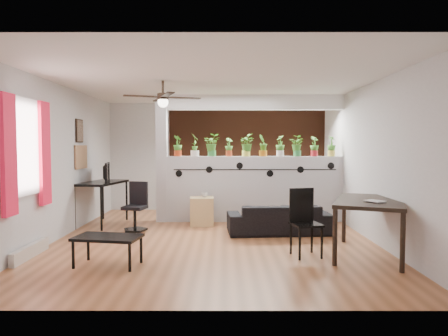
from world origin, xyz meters
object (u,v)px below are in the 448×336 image
(potted_plant_3, at_px, (229,147))
(sofa, at_px, (279,219))
(potted_plant_0, at_px, (178,145))
(dining_table, at_px, (370,206))
(potted_plant_2, at_px, (212,144))
(potted_plant_7, at_px, (297,145))
(potted_plant_1, at_px, (195,144))
(cube_shelf, at_px, (202,211))
(potted_plant_9, at_px, (331,145))
(folding_chair, at_px, (304,216))
(ceiling_fan, at_px, (163,99))
(computer_desk, at_px, (102,186))
(office_chair, at_px, (136,210))
(cup, at_px, (204,195))
(coffee_table, at_px, (108,239))
(potted_plant_8, at_px, (314,146))
(potted_plant_6, at_px, (280,145))
(potted_plant_5, at_px, (263,145))
(potted_plant_4, at_px, (246,144))

(potted_plant_3, bearing_deg, sofa, -52.30)
(potted_plant_0, height_order, dining_table, potted_plant_0)
(potted_plant_3, bearing_deg, potted_plant_2, 180.00)
(potted_plant_7, bearing_deg, potted_plant_1, 180.00)
(potted_plant_0, distance_m, cube_shelf, 1.46)
(potted_plant_9, relative_size, folding_chair, 0.44)
(ceiling_fan, bearing_deg, computer_desk, 134.80)
(office_chair, xyz_separation_m, folding_chair, (2.76, -1.60, 0.17))
(dining_table, bearing_deg, potted_plant_9, 87.10)
(potted_plant_2, height_order, cup, potted_plant_2)
(potted_plant_9, bearing_deg, coffee_table, -140.42)
(potted_plant_1, relative_size, potted_plant_7, 1.10)
(potted_plant_2, bearing_deg, potted_plant_0, -180.00)
(dining_table, bearing_deg, potted_plant_0, 139.74)
(potted_plant_8, bearing_deg, coffee_table, -137.61)
(cube_shelf, bearing_deg, potted_plant_7, 8.34)
(cup, bearing_deg, potted_plant_6, 14.95)
(potted_plant_1, xyz_separation_m, folding_chair, (1.74, -2.55, -1.03))
(office_chair, distance_m, dining_table, 4.04)
(coffee_table, bearing_deg, computer_desk, 108.43)
(potted_plant_5, bearing_deg, computer_desk, -173.98)
(computer_desk, bearing_deg, potted_plant_2, 8.90)
(potted_plant_8, bearing_deg, computer_desk, -175.46)
(sofa, distance_m, computer_desk, 3.53)
(potted_plant_5, distance_m, potted_plant_9, 1.40)
(ceiling_fan, bearing_deg, cube_shelf, 68.94)
(potted_plant_3, distance_m, coffee_table, 3.67)
(potted_plant_1, height_order, sofa, potted_plant_1)
(dining_table, bearing_deg, potted_plant_1, 136.23)
(potted_plant_2, distance_m, cube_shelf, 1.39)
(sofa, bearing_deg, potted_plant_3, -56.48)
(computer_desk, bearing_deg, potted_plant_7, 4.95)
(potted_plant_0, xyz_separation_m, office_chair, (-0.66, -0.95, -1.19))
(sofa, distance_m, coffee_table, 3.16)
(potted_plant_9, height_order, sofa, potted_plant_9)
(potted_plant_0, relative_size, potted_plant_5, 0.96)
(potted_plant_6, distance_m, cube_shelf, 2.10)
(potted_plant_1, bearing_deg, sofa, -35.69)
(potted_plant_9, relative_size, cube_shelf, 0.75)
(potted_plant_6, bearing_deg, potted_plant_2, 180.00)
(cube_shelf, bearing_deg, potted_plant_0, 137.71)
(potted_plant_6, xyz_separation_m, office_chair, (-2.77, -0.95, -1.19))
(dining_table, distance_m, folding_chair, 0.95)
(potted_plant_1, xyz_separation_m, potted_plant_4, (1.05, -0.00, -0.00))
(potted_plant_2, relative_size, potted_plant_6, 1.07)
(potted_plant_2, height_order, computer_desk, potted_plant_2)
(potted_plant_3, distance_m, cube_shelf, 1.44)
(computer_desk, relative_size, folding_chair, 1.33)
(potted_plant_7, xyz_separation_m, office_chair, (-3.12, -0.95, -1.19))
(computer_desk, xyz_separation_m, folding_chair, (3.57, -2.21, -0.21))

